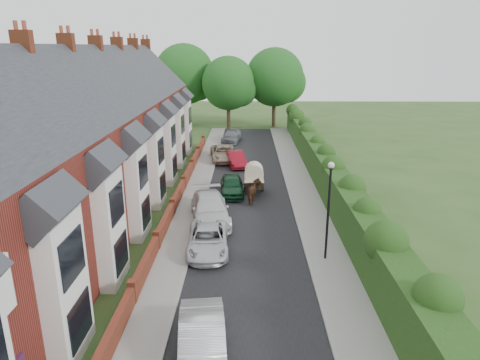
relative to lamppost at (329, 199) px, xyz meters
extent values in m
plane|color=#2D4C1E|center=(-3.40, -4.00, -3.30)|extent=(140.00, 140.00, 0.00)
cube|color=black|center=(-3.90, 7.00, -3.29)|extent=(6.00, 58.00, 0.02)
cube|color=gray|center=(0.20, 7.00, -3.24)|extent=(2.20, 58.00, 0.12)
cube|color=gray|center=(-7.75, 7.00, -3.24)|extent=(1.70, 58.00, 0.12)
cube|color=gray|center=(-0.85, 7.00, -3.23)|extent=(0.18, 58.00, 0.13)
cube|color=gray|center=(-6.95, 7.00, -3.23)|extent=(0.18, 58.00, 0.13)
cube|color=#173410|center=(2.00, 7.00, -2.05)|extent=(1.50, 58.00, 2.50)
cube|color=maroon|center=(-14.40, 6.00, -0.05)|extent=(8.00, 40.00, 6.50)
cube|color=#26272D|center=(-14.40, 6.00, 3.20)|extent=(8.00, 40.20, 8.00)
cube|color=white|center=(-10.05, -7.10, -0.70)|extent=(0.70, 2.40, 5.20)
cube|color=black|center=(-9.68, -7.10, -1.90)|extent=(0.06, 1.80, 1.60)
cube|color=black|center=(-9.68, -7.10, 0.50)|extent=(0.06, 1.80, 1.60)
cube|color=#26272D|center=(-10.20, -7.10, 2.30)|extent=(1.70, 2.60, 1.70)
cube|color=#3F2D2D|center=(-10.36, -5.00, -2.25)|extent=(0.08, 0.90, 2.10)
cube|color=white|center=(-10.35, -5.10, 1.10)|extent=(0.12, 1.20, 1.60)
cube|color=white|center=(-10.05, -2.10, -0.70)|extent=(0.70, 2.40, 5.20)
cube|color=black|center=(-9.68, -2.10, -1.90)|extent=(0.06, 1.80, 1.60)
cube|color=black|center=(-9.68, -2.10, 0.50)|extent=(0.06, 1.80, 1.60)
cube|color=#26272D|center=(-10.20, -2.10, 2.30)|extent=(1.70, 2.60, 1.70)
cube|color=#3F2D2D|center=(-10.36, 0.00, -2.25)|extent=(0.08, 0.90, 2.10)
cube|color=white|center=(-10.35, -0.10, 1.10)|extent=(0.12, 1.20, 1.60)
cube|color=white|center=(-10.05, 2.90, -0.70)|extent=(0.70, 2.40, 5.20)
cube|color=black|center=(-9.68, 2.90, -1.90)|extent=(0.06, 1.80, 1.60)
cube|color=black|center=(-9.68, 2.90, 0.50)|extent=(0.06, 1.80, 1.60)
cube|color=#26272D|center=(-10.20, 2.90, 2.30)|extent=(1.70, 2.60, 1.70)
cube|color=#3F2D2D|center=(-10.36, 5.00, -2.25)|extent=(0.08, 0.90, 2.10)
cube|color=white|center=(-10.35, 4.90, 1.10)|extent=(0.12, 1.20, 1.60)
cube|color=white|center=(-10.05, 7.90, -0.70)|extent=(0.70, 2.40, 5.20)
cube|color=black|center=(-9.68, 7.90, -1.90)|extent=(0.06, 1.80, 1.60)
cube|color=black|center=(-9.68, 7.90, 0.50)|extent=(0.06, 1.80, 1.60)
cube|color=#26272D|center=(-10.20, 7.90, 2.30)|extent=(1.70, 2.60, 1.70)
cube|color=#3F2D2D|center=(-10.36, 10.00, -2.25)|extent=(0.08, 0.90, 2.10)
cube|color=white|center=(-10.35, 9.90, 1.10)|extent=(0.12, 1.20, 1.60)
cube|color=white|center=(-10.05, 12.90, -0.70)|extent=(0.70, 2.40, 5.20)
cube|color=black|center=(-9.68, 12.90, -1.90)|extent=(0.06, 1.80, 1.60)
cube|color=black|center=(-9.68, 12.90, 0.50)|extent=(0.06, 1.80, 1.60)
cube|color=#26272D|center=(-10.20, 12.90, 2.30)|extent=(1.70, 2.60, 1.70)
cube|color=#3F2D2D|center=(-10.36, 15.00, -2.25)|extent=(0.08, 0.90, 2.10)
cube|color=white|center=(-10.35, 14.90, 1.10)|extent=(0.12, 1.20, 1.60)
cube|color=white|center=(-10.05, 17.90, -0.70)|extent=(0.70, 2.40, 5.20)
cube|color=black|center=(-9.68, 17.90, -1.90)|extent=(0.06, 1.80, 1.60)
cube|color=black|center=(-9.68, 17.90, 0.50)|extent=(0.06, 1.80, 1.60)
cube|color=#26272D|center=(-10.20, 17.90, 2.30)|extent=(1.70, 2.60, 1.70)
cube|color=#3F2D2D|center=(-10.36, 20.00, -2.25)|extent=(0.08, 0.90, 2.10)
cube|color=white|center=(-10.35, 19.90, 1.10)|extent=(0.12, 1.20, 1.60)
cube|color=white|center=(-10.05, 22.90, -0.70)|extent=(0.70, 2.40, 5.20)
cube|color=black|center=(-9.68, 22.90, -1.90)|extent=(0.06, 1.80, 1.60)
cube|color=black|center=(-9.68, 22.90, 0.50)|extent=(0.06, 1.80, 1.60)
cube|color=#26272D|center=(-10.20, 22.90, 2.30)|extent=(1.70, 2.60, 1.70)
cube|color=#3F2D2D|center=(-10.36, 25.00, -2.25)|extent=(0.08, 0.90, 2.10)
cube|color=white|center=(-10.35, 24.90, 1.10)|extent=(0.12, 1.20, 1.60)
cube|color=brown|center=(-14.40, 1.00, 7.00)|extent=(0.90, 0.50, 1.60)
cylinder|color=brown|center=(-14.60, 1.00, 7.95)|extent=(0.20, 0.20, 0.50)
cylinder|color=brown|center=(-14.20, 1.00, 7.95)|extent=(0.20, 0.20, 0.50)
cube|color=brown|center=(-14.40, 6.00, 7.00)|extent=(0.90, 0.50, 1.60)
cylinder|color=brown|center=(-14.60, 6.00, 7.95)|extent=(0.20, 0.20, 0.50)
cylinder|color=brown|center=(-14.20, 6.00, 7.95)|extent=(0.20, 0.20, 0.50)
cube|color=brown|center=(-14.40, 11.00, 7.00)|extent=(0.90, 0.50, 1.60)
cylinder|color=brown|center=(-14.60, 11.00, 7.95)|extent=(0.20, 0.20, 0.50)
cylinder|color=brown|center=(-14.20, 11.00, 7.95)|extent=(0.20, 0.20, 0.50)
cube|color=brown|center=(-14.40, 16.00, 7.00)|extent=(0.90, 0.50, 1.60)
cylinder|color=brown|center=(-14.60, 16.00, 7.95)|extent=(0.20, 0.20, 0.50)
cylinder|color=brown|center=(-14.20, 16.00, 7.95)|extent=(0.20, 0.20, 0.50)
cube|color=brown|center=(-14.40, 21.00, 7.00)|extent=(0.90, 0.50, 1.60)
cylinder|color=brown|center=(-14.60, 21.00, 7.95)|extent=(0.20, 0.20, 0.50)
cylinder|color=brown|center=(-14.20, 21.00, 7.95)|extent=(0.20, 0.20, 0.50)
cube|color=brown|center=(-14.40, 26.00, 7.00)|extent=(0.90, 0.50, 1.60)
cylinder|color=brown|center=(-14.60, 26.00, 7.95)|extent=(0.20, 0.20, 0.50)
cylinder|color=brown|center=(-14.20, 26.00, 7.95)|extent=(0.20, 0.20, 0.50)
cube|color=brown|center=(-8.75, -6.50, -2.85)|extent=(0.30, 4.70, 0.90)
cube|color=brown|center=(-8.75, -1.50, -2.85)|extent=(0.30, 4.70, 0.90)
cube|color=brown|center=(-8.75, 3.50, -2.85)|extent=(0.30, 4.70, 0.90)
cube|color=brown|center=(-8.75, 8.50, -2.85)|extent=(0.30, 4.70, 0.90)
cube|color=brown|center=(-8.75, 13.50, -2.85)|extent=(0.30, 4.70, 0.90)
cube|color=brown|center=(-8.75, 18.50, -2.85)|extent=(0.30, 4.70, 0.90)
cube|color=brown|center=(-8.75, 23.50, -2.85)|extent=(0.30, 4.70, 0.90)
cube|color=brown|center=(-8.75, -4.00, -2.75)|extent=(0.35, 0.35, 1.10)
cube|color=brown|center=(-8.75, 1.00, -2.75)|extent=(0.35, 0.35, 1.10)
cube|color=brown|center=(-8.75, 6.00, -2.75)|extent=(0.35, 0.35, 1.10)
cube|color=brown|center=(-8.75, 11.00, -2.75)|extent=(0.35, 0.35, 1.10)
cube|color=brown|center=(-8.75, 16.00, -2.75)|extent=(0.35, 0.35, 1.10)
cube|color=brown|center=(-8.75, 21.00, -2.75)|extent=(0.35, 0.35, 1.10)
cube|color=brown|center=(-8.75, 26.00, -2.75)|extent=(0.35, 0.35, 1.10)
cylinder|color=black|center=(0.00, 0.00, -0.90)|extent=(0.12, 0.12, 4.80)
cylinder|color=black|center=(0.00, 0.00, 1.55)|extent=(0.20, 0.20, 0.10)
sphere|color=silver|center=(0.00, 0.00, 1.70)|extent=(0.32, 0.32, 0.32)
cylinder|color=#332316|center=(-6.40, 36.00, -0.92)|extent=(0.50, 0.50, 4.75)
sphere|color=#1C541C|center=(-6.40, 36.00, 2.59)|extent=(6.80, 6.80, 6.80)
sphere|color=#1C541C|center=(-5.04, 36.30, 1.93)|extent=(4.76, 4.76, 4.76)
cylinder|color=#332316|center=(-0.40, 38.00, -0.67)|extent=(0.50, 0.50, 5.25)
sphere|color=#1C541C|center=(-0.40, 38.00, 3.21)|extent=(7.60, 7.60, 7.60)
sphere|color=#1C541C|center=(1.12, 38.30, 2.48)|extent=(5.32, 5.32, 5.32)
cylinder|color=#332316|center=(-12.40, 39.00, -0.55)|extent=(0.50, 0.50, 5.50)
sphere|color=#1C541C|center=(-12.40, 39.00, 3.52)|extent=(8.00, 8.00, 8.00)
sphere|color=#1C541C|center=(-10.80, 39.30, 2.75)|extent=(5.60, 5.60, 5.60)
imported|color=#B6B6BB|center=(-5.49, -7.36, -2.55)|extent=(2.07, 4.66, 1.49)
imported|color=silver|center=(-6.03, 0.95, -2.66)|extent=(2.37, 4.70, 1.27)
imported|color=silver|center=(-6.26, 5.02, -2.50)|extent=(3.13, 5.80, 1.60)
imported|color=#10371E|center=(-5.08, 10.03, -2.60)|extent=(1.92, 4.21, 1.40)
imported|color=maroon|center=(-5.00, 17.80, -2.63)|extent=(2.30, 4.27, 1.34)
imported|color=tan|center=(-6.22, 19.80, -2.60)|extent=(2.94, 5.26, 1.39)
imported|color=slate|center=(-5.71, 28.10, -2.63)|extent=(2.48, 4.81, 1.33)
imported|color=#412618|center=(-3.46, 8.29, -2.51)|extent=(1.10, 1.97, 1.58)
cube|color=black|center=(-3.46, 10.29, -2.41)|extent=(1.26, 2.10, 0.52)
cylinder|color=#C0B295|center=(-3.46, 10.29, -1.67)|extent=(1.36, 1.31, 1.36)
cube|color=#C0B295|center=(-3.46, 10.29, -2.14)|extent=(1.38, 2.15, 0.04)
cylinder|color=black|center=(-4.15, 10.92, -2.83)|extent=(0.08, 0.94, 0.94)
cylinder|color=black|center=(-2.78, 10.92, -2.83)|extent=(0.08, 0.94, 0.94)
cylinder|color=black|center=(-3.83, 9.14, -2.35)|extent=(0.06, 1.89, 0.06)
cylinder|color=black|center=(-3.10, 9.14, -2.35)|extent=(0.06, 1.89, 0.06)
camera|label=1|loc=(-4.00, -19.55, 7.07)|focal=32.00mm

